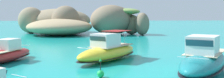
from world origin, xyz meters
TOP-DOWN VIEW (x-y plane):
  - islet_large at (-13.84, 55.24)m, footprint 20.22×25.91m
  - islet_small at (0.47, 50.91)m, footprint 16.23×14.69m
  - motorboat_teal at (4.16, 7.09)m, footprint 8.50×10.67m
  - motorboat_yellow at (-3.43, 13.59)m, footprint 8.27×9.62m
  - motorboat_red at (-13.86, 13.55)m, footprint 4.78×8.24m
  - channel_buoy at (-4.41, 6.04)m, footprint 0.56×0.56m

SIDE VIEW (x-z plane):
  - channel_buoy at x=-4.41m, z-range -0.40..1.08m
  - motorboat_red at x=-13.86m, z-range -0.39..1.95m
  - motorboat_yellow at x=-3.43m, z-range -0.56..2.51m
  - motorboat_teal at x=4.16m, z-range -0.52..2.62m
  - islet_large at x=-13.84m, z-range -0.71..6.33m
  - islet_small at x=0.47m, z-range -0.06..7.12m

